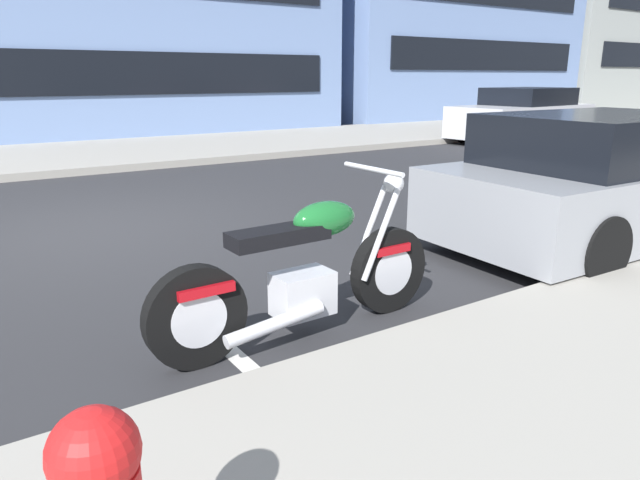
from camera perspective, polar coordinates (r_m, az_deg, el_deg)
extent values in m
plane|color=#28282B|center=(7.20, -21.31, 0.89)|extent=(260.00, 260.00, 0.00)
cube|color=gray|center=(19.06, 11.50, 10.62)|extent=(120.00, 5.00, 0.14)
cube|color=silver|center=(4.01, -9.88, -9.84)|extent=(0.12, 2.20, 0.01)
cylinder|color=black|center=(4.37, 6.82, -2.97)|extent=(0.65, 0.12, 0.65)
cylinder|color=silver|center=(4.37, 6.82, -2.97)|extent=(0.36, 0.13, 0.36)
cylinder|color=black|center=(3.60, -12.18, -7.46)|extent=(0.65, 0.12, 0.65)
cylinder|color=silver|center=(3.60, -12.18, -7.46)|extent=(0.36, 0.13, 0.36)
cube|color=silver|center=(3.94, -1.72, -5.28)|extent=(0.40, 0.27, 0.30)
cube|color=black|center=(3.71, -4.11, 0.44)|extent=(0.68, 0.23, 0.10)
ellipsoid|color=#196028|center=(3.88, 0.45, 2.10)|extent=(0.48, 0.25, 0.24)
cube|color=#B20C14|center=(3.55, -11.60, -4.65)|extent=(0.36, 0.19, 0.06)
cube|color=#B20C14|center=(4.31, 6.69, -0.77)|extent=(0.32, 0.17, 0.06)
cylinder|color=silver|center=(4.24, 4.83, 0.94)|extent=(0.34, 0.05, 0.65)
cylinder|color=silver|center=(4.14, 6.06, 0.52)|extent=(0.34, 0.05, 0.65)
cylinder|color=silver|center=(4.07, 5.26, 6.99)|extent=(0.05, 0.62, 0.04)
sphere|color=silver|center=(4.22, 7.32, 5.59)|extent=(0.15, 0.15, 0.15)
cylinder|color=silver|center=(3.72, -4.44, -8.26)|extent=(0.71, 0.10, 0.16)
cube|color=gray|center=(6.94, 26.83, 4.06)|extent=(4.22, 1.89, 0.70)
cube|color=black|center=(6.66, 26.37, 8.95)|extent=(2.39, 1.69, 0.51)
cylinder|color=black|center=(8.54, 27.10, 4.59)|extent=(0.63, 0.24, 0.62)
cylinder|color=black|center=(6.39, 13.94, 2.59)|extent=(0.63, 0.24, 0.62)
cylinder|color=black|center=(5.44, 25.88, -0.88)|extent=(0.63, 0.24, 0.62)
cube|color=silver|center=(16.87, 19.28, 11.10)|extent=(4.44, 2.11, 0.81)
cube|color=black|center=(17.03, 19.92, 13.23)|extent=(2.33, 1.81, 0.45)
cylinder|color=black|center=(15.26, 18.78, 9.76)|extent=(0.63, 0.26, 0.62)
cylinder|color=black|center=(16.22, 13.92, 10.45)|extent=(0.63, 0.26, 0.62)
cylinder|color=black|center=(17.69, 24.03, 9.97)|extent=(0.63, 0.26, 0.62)
cylinder|color=black|center=(18.53, 19.55, 10.64)|extent=(0.63, 0.26, 0.62)
sphere|color=red|center=(1.68, -21.47, -18.98)|extent=(0.24, 0.24, 0.24)
cube|color=#6B84B2|center=(22.50, -19.97, 21.06)|extent=(11.08, 11.76, 8.18)
cube|color=black|center=(16.73, -14.03, 15.71)|extent=(9.31, 0.06, 1.10)
cube|color=black|center=(24.11, 16.48, 17.12)|extent=(9.90, 0.06, 1.10)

